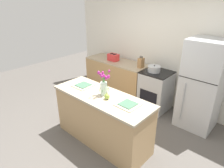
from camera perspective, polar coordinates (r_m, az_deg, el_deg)
The scene contains 13 objects.
ground_plane at distance 3.79m, azimuth -2.63°, elevation -15.57°, with size 10.00×10.00×0.00m, color #59544F.
back_wall at distance 4.68m, azimuth 14.78°, elevation 10.10°, with size 5.20×0.08×2.70m.
kitchen_island at distance 3.52m, azimuth -2.77°, elevation -9.83°, with size 1.80×0.66×0.91m.
back_counter at distance 5.20m, azimuth 1.33°, elevation 1.86°, with size 1.68×0.60×0.90m.
stove_range at distance 4.60m, azimuth 12.32°, elevation -1.87°, with size 0.60×0.61×0.90m.
refrigerator at distance 4.10m, azimuth 24.27°, elevation -0.42°, with size 0.68×0.67×1.74m.
flower_vase at distance 3.23m, azimuth -2.34°, elevation -0.36°, with size 0.17×0.20×0.43m.
pear_figurine at distance 3.14m, azimuth -1.45°, elevation -3.48°, with size 0.08×0.08×0.13m.
plate_setting_left at distance 3.65m, azimuth -8.22°, elevation -0.36°, with size 0.33×0.33×0.02m.
plate_setting_right at distance 3.01m, azimuth 4.59°, elevation -5.82°, with size 0.33×0.33×0.02m.
toaster at distance 5.06m, azimuth 0.36°, elevation 7.65°, with size 0.28×0.18×0.17m.
cooking_pot at distance 4.41m, azimuth 11.94°, elevation 4.27°, with size 0.28×0.28×0.15m.
knife_block at distance 4.59m, azimuth 8.27°, elevation 6.00°, with size 0.10×0.14×0.27m.
Camera 1 is at (2.08, -2.05, 2.43)m, focal length 32.00 mm.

